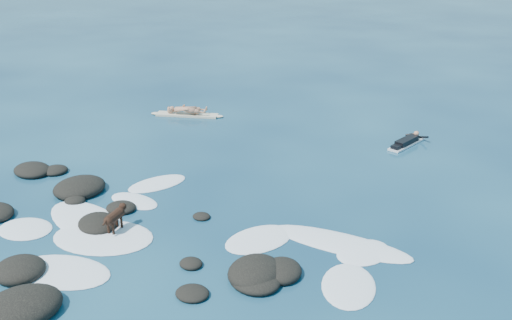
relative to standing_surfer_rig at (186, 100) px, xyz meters
The scene contains 6 objects.
ground 10.59m from the standing_surfer_rig, 55.58° to the right, with size 160.00×160.00×0.00m, color #0A2642.
reef_rocks 11.03m from the standing_surfer_rig, 64.55° to the right, with size 12.98×7.35×0.62m.
breaking_foam 10.57m from the standing_surfer_rig, 55.05° to the right, with size 10.60×7.27×0.12m.
standing_surfer_rig is the anchor object (origin of this frame).
paddling_surfer_rig 9.52m from the standing_surfer_rig, ahead, with size 1.09×2.23×0.38m.
dog 10.28m from the standing_surfer_rig, 63.50° to the right, with size 0.41×1.13×0.72m.
Camera 1 is at (8.88, -10.28, 7.74)m, focal length 40.00 mm.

